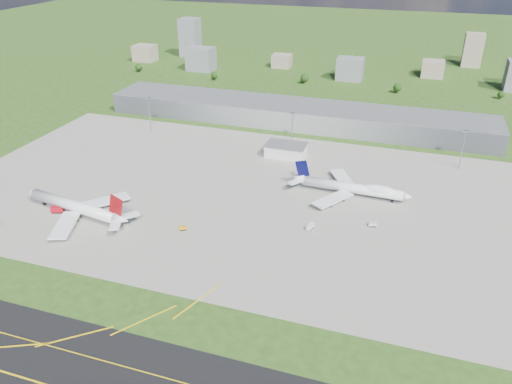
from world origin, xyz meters
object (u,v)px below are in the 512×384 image
(airliner_red_twin, at_px, (77,207))
(crash_tender, at_px, (58,210))
(airliner_blue_quad, at_px, (352,188))
(van_white_near, at_px, (310,227))
(van_white_far, at_px, (372,225))
(tug_yellow, at_px, (183,228))

(airliner_red_twin, height_order, crash_tender, airliner_red_twin)
(airliner_red_twin, distance_m, airliner_blue_quad, 150.43)
(van_white_near, xyz_separation_m, van_white_far, (29.70, 12.48, -0.19))
(airliner_blue_quad, bearing_deg, van_white_near, -106.67)
(airliner_blue_quad, bearing_deg, van_white_far, -61.34)
(airliner_blue_quad, height_order, crash_tender, airliner_blue_quad)
(tug_yellow, distance_m, van_white_near, 64.48)
(tug_yellow, distance_m, van_white_far, 96.64)
(van_white_near, bearing_deg, airliner_red_twin, 116.87)
(crash_tender, xyz_separation_m, van_white_near, (132.49, 25.83, -0.39))
(van_white_far, bearing_deg, airliner_red_twin, 176.84)
(airliner_red_twin, xyz_separation_m, airliner_blue_quad, (134.03, 68.30, -0.23))
(tug_yellow, bearing_deg, crash_tender, 147.62)
(airliner_red_twin, relative_size, van_white_far, 15.43)
(van_white_near, bearing_deg, airliner_blue_quad, -3.87)
(airliner_red_twin, distance_m, crash_tender, 13.41)
(crash_tender, relative_size, tug_yellow, 1.69)
(airliner_red_twin, height_order, airliner_blue_quad, airliner_red_twin)
(airliner_red_twin, distance_m, van_white_near, 122.29)
(van_white_near, bearing_deg, crash_tender, 115.87)
(airliner_red_twin, xyz_separation_m, van_white_far, (149.24, 37.97, -4.07))
(tug_yellow, relative_size, van_white_near, 0.76)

